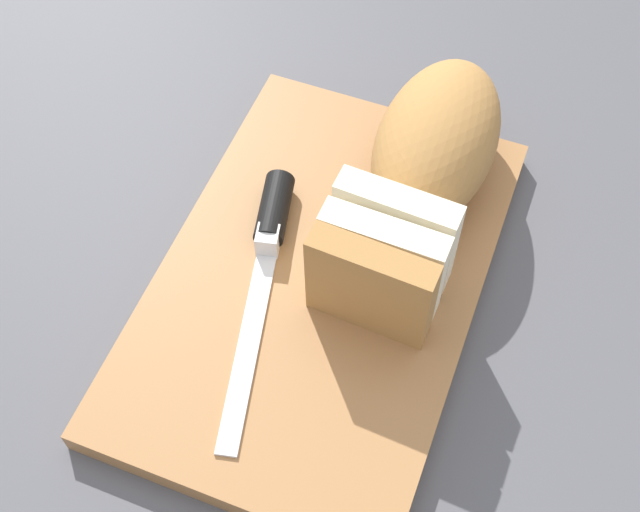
% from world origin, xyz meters
% --- Properties ---
extents(ground_plane, '(3.00, 3.00, 0.00)m').
position_xyz_m(ground_plane, '(0.00, 0.00, 0.00)').
color(ground_plane, '#4C4C51').
extents(cutting_board, '(0.40, 0.26, 0.02)m').
position_xyz_m(cutting_board, '(0.00, 0.00, 0.01)').
color(cutting_board, '#9E6B3D').
rests_on(cutting_board, ground_plane).
extents(bread_loaf, '(0.26, 0.11, 0.09)m').
position_xyz_m(bread_loaf, '(-0.10, 0.05, 0.07)').
color(bread_loaf, '#A8753D').
rests_on(bread_loaf, cutting_board).
extents(bread_knife, '(0.25, 0.07, 0.03)m').
position_xyz_m(bread_knife, '(-0.02, -0.05, 0.03)').
color(bread_knife, silver).
rests_on(bread_knife, cutting_board).
extents(crumb_near_knife, '(0.01, 0.01, 0.01)m').
position_xyz_m(crumb_near_knife, '(-0.08, -0.01, 0.03)').
color(crumb_near_knife, '#996633').
rests_on(crumb_near_knife, cutting_board).
extents(crumb_near_loaf, '(0.00, 0.00, 0.00)m').
position_xyz_m(crumb_near_loaf, '(-0.01, -0.05, 0.03)').
color(crumb_near_loaf, '#996633').
rests_on(crumb_near_loaf, cutting_board).
extents(crumb_stray_left, '(0.01, 0.01, 0.01)m').
position_xyz_m(crumb_stray_left, '(-0.06, 0.02, 0.03)').
color(crumb_stray_left, '#996633').
rests_on(crumb_stray_left, cutting_board).
extents(crumb_stray_right, '(0.01, 0.01, 0.01)m').
position_xyz_m(crumb_stray_right, '(-0.01, 0.05, 0.03)').
color(crumb_stray_right, '#996633').
rests_on(crumb_stray_right, cutting_board).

